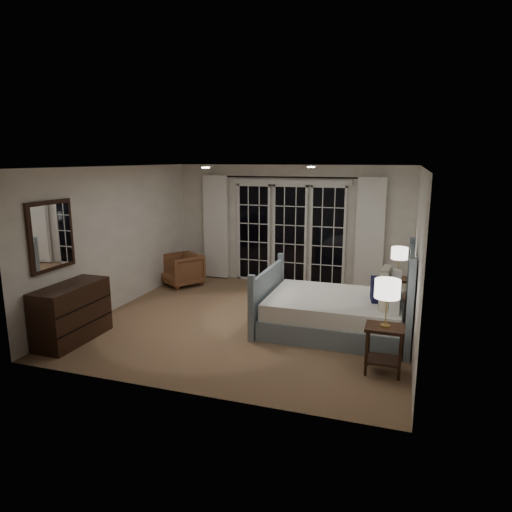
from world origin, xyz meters
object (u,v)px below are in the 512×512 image
(lamp_right, at_px, (400,254))
(dresser, at_px, (72,313))
(nightstand_right, at_px, (397,289))
(lamp_left, at_px, (387,289))
(armchair, at_px, (182,270))
(nightstand_left, at_px, (384,343))
(bed, at_px, (339,311))

(lamp_right, relative_size, dresser, 0.45)
(nightstand_right, xyz_separation_m, lamp_left, (-0.09, -2.51, 0.69))
(armchair, bearing_deg, dresser, -58.59)
(nightstand_left, bearing_deg, dresser, -175.35)
(armchair, distance_m, dresser, 3.19)
(lamp_left, bearing_deg, armchair, 146.33)
(nightstand_left, relative_size, lamp_left, 1.03)
(nightstand_right, relative_size, dresser, 0.50)
(dresser, bearing_deg, nightstand_right, 32.71)
(bed, bearing_deg, nightstand_right, 57.14)
(bed, height_order, nightstand_right, bed)
(bed, relative_size, lamp_left, 3.75)
(nightstand_left, distance_m, armchair, 5.11)
(bed, distance_m, nightstand_right, 1.52)
(bed, xyz_separation_m, nightstand_right, (0.83, 1.28, 0.06))
(bed, height_order, dresser, bed)
(bed, height_order, armchair, bed)
(nightstand_left, height_order, dresser, dresser)
(bed, relative_size, lamp_right, 4.11)
(armchair, xyz_separation_m, dresser, (-0.13, -3.19, 0.09))
(armchair, height_order, dresser, dresser)
(bed, height_order, nightstand_left, bed)
(bed, bearing_deg, lamp_left, -59.29)
(bed, xyz_separation_m, dresser, (-3.65, -1.59, 0.09))
(lamp_right, bearing_deg, dresser, -147.29)
(bed, distance_m, lamp_left, 1.63)
(nightstand_right, bearing_deg, lamp_right, 0.00)
(bed, distance_m, dresser, 3.98)
(bed, relative_size, dresser, 1.87)
(nightstand_right, bearing_deg, dresser, -147.29)
(lamp_right, height_order, dresser, lamp_right)
(nightstand_left, height_order, armchair, armchair)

